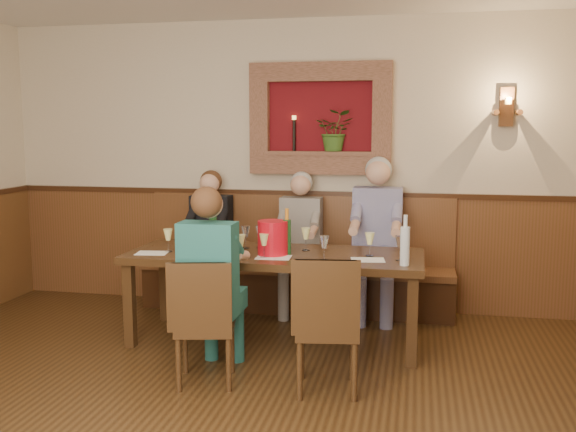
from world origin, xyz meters
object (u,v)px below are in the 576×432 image
at_px(person_chair_front, 213,298).
at_px(wine_bottle_green_b, 213,229).
at_px(dining_table, 275,262).
at_px(person_bench_mid, 299,256).
at_px(water_bottle, 405,245).
at_px(wine_bottle_green_a, 287,236).
at_px(bench, 296,277).
at_px(chair_near_right, 327,352).
at_px(spittoon_bucket, 273,238).
at_px(chair_near_left, 206,347).
at_px(person_bench_left, 209,252).
at_px(person_bench_right, 376,252).

relative_size(person_chair_front, wine_bottle_green_b, 3.74).
distance_m(dining_table, person_bench_mid, 0.85).
height_order(dining_table, person_bench_mid, person_bench_mid).
height_order(person_bench_mid, water_bottle, person_bench_mid).
xyz_separation_m(wine_bottle_green_a, water_bottle, (0.94, -0.23, 0.00)).
bearing_deg(bench, person_chair_front, -99.32).
distance_m(chair_near_right, wine_bottle_green_a, 1.18).
distance_m(spittoon_bucket, wine_bottle_green_a, 0.12).
height_order(chair_near_left, person_bench_mid, person_bench_mid).
xyz_separation_m(person_bench_mid, wine_bottle_green_b, (-0.64, -0.65, 0.34)).
distance_m(chair_near_right, person_bench_left, 2.28).
bearing_deg(chair_near_right, wine_bottle_green_a, 109.20).
bearing_deg(wine_bottle_green_b, wine_bottle_green_a, -18.70).
bearing_deg(water_bottle, chair_near_right, -126.79).
bearing_deg(person_bench_right, person_chair_front, -123.24).
relative_size(dining_table, chair_near_right, 2.56).
xyz_separation_m(dining_table, person_bench_right, (0.78, 0.84, -0.05)).
distance_m(person_bench_left, person_bench_mid, 0.90).
height_order(dining_table, water_bottle, water_bottle).
bearing_deg(spittoon_bucket, bench, 90.12).
bearing_deg(spittoon_bucket, person_chair_front, -112.27).
relative_size(bench, person_bench_left, 2.22).
bearing_deg(chair_near_right, person_bench_mid, 98.16).
relative_size(chair_near_right, wine_bottle_green_b, 2.56).
height_order(chair_near_right, person_bench_mid, person_bench_mid).
xyz_separation_m(bench, wine_bottle_green_b, (-0.59, -0.75, 0.57)).
xyz_separation_m(bench, person_bench_left, (-0.85, -0.10, 0.23)).
height_order(spittoon_bucket, wine_bottle_green_a, wine_bottle_green_a).
bearing_deg(person_bench_left, bench, 6.96).
bearing_deg(dining_table, person_bench_mid, 86.47).
distance_m(chair_near_right, person_chair_front, 0.91).
bearing_deg(dining_table, spittoon_bucket, -88.55).
bearing_deg(chair_near_right, spittoon_bucket, 115.67).
distance_m(person_bench_left, person_bench_right, 1.62).
distance_m(chair_near_left, wine_bottle_green_a, 1.19).
height_order(dining_table, person_bench_left, person_bench_left).
bearing_deg(water_bottle, person_chair_front, -159.40).
xyz_separation_m(dining_table, person_bench_left, (-0.85, 0.84, -0.12)).
height_order(person_chair_front, wine_bottle_green_b, person_chair_front).
bearing_deg(bench, wine_bottle_green_b, -128.20).
height_order(person_bench_right, spittoon_bucket, person_bench_right).
xyz_separation_m(spittoon_bucket, water_bottle, (1.05, -0.19, 0.02)).
bearing_deg(chair_near_left, person_bench_left, 94.88).
relative_size(chair_near_left, chair_near_right, 0.95).
height_order(wine_bottle_green_a, water_bottle, water_bottle).
bearing_deg(wine_bottle_green_a, dining_table, 158.42).
bearing_deg(person_bench_right, bench, 172.06).
relative_size(wine_bottle_green_b, water_bottle, 0.97).
bearing_deg(person_bench_left, person_chair_front, -70.80).
relative_size(person_bench_mid, wine_bottle_green_b, 3.69).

